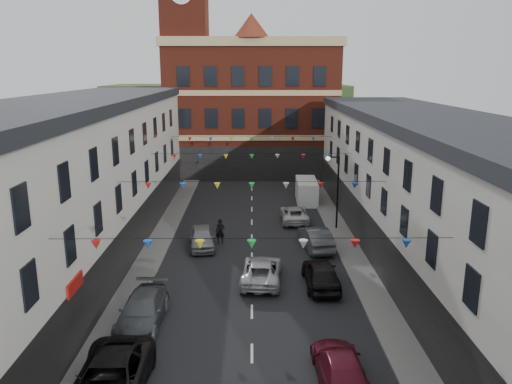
{
  "coord_description": "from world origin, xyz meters",
  "views": [
    {
      "loc": [
        0.01,
        -24.21,
        12.52
      ],
      "look_at": [
        0.29,
        8.44,
        4.49
      ],
      "focal_mm": 35.0,
      "sensor_mm": 36.0,
      "label": 1
    }
  ],
  "objects_px": {
    "street_lamp": "(335,182)",
    "car_left_d": "(143,310)",
    "car_left_e": "(202,238)",
    "car_right_c": "(340,367)",
    "car_left_c": "(110,381)",
    "car_right_d": "(321,274)",
    "car_right_e": "(316,238)",
    "car_right_f": "(294,214)",
    "pedestrian": "(220,231)",
    "moving_car": "(262,270)",
    "white_van": "(306,191)"
  },
  "relations": [
    {
      "from": "street_lamp",
      "to": "car_left_d",
      "type": "xyz_separation_m",
      "value": [
        -12.05,
        -15.26,
        -3.16
      ]
    },
    {
      "from": "car_left_e",
      "to": "car_right_c",
      "type": "relative_size",
      "value": 0.91
    },
    {
      "from": "car_left_c",
      "to": "car_right_d",
      "type": "relative_size",
      "value": 1.25
    },
    {
      "from": "car_left_d",
      "to": "car_right_e",
      "type": "xyz_separation_m",
      "value": [
        10.08,
        10.89,
        0.03
      ]
    },
    {
      "from": "car_left_d",
      "to": "car_right_f",
      "type": "bearing_deg",
      "value": 63.42
    },
    {
      "from": "car_left_c",
      "to": "car_left_d",
      "type": "bearing_deg",
      "value": 89.04
    },
    {
      "from": "street_lamp",
      "to": "pedestrian",
      "type": "bearing_deg",
      "value": -159.8
    },
    {
      "from": "car_left_d",
      "to": "pedestrian",
      "type": "height_order",
      "value": "pedestrian"
    },
    {
      "from": "car_right_c",
      "to": "car_left_e",
      "type": "bearing_deg",
      "value": -67.4
    },
    {
      "from": "car_right_e",
      "to": "pedestrian",
      "type": "height_order",
      "value": "pedestrian"
    },
    {
      "from": "car_right_e",
      "to": "car_right_f",
      "type": "xyz_separation_m",
      "value": [
        -0.98,
        6.56,
        -0.12
      ]
    },
    {
      "from": "car_left_e",
      "to": "moving_car",
      "type": "xyz_separation_m",
      "value": [
        4.19,
        -6.0,
        -0.03
      ]
    },
    {
      "from": "moving_car",
      "to": "car_left_e",
      "type": "bearing_deg",
      "value": -50.22
    },
    {
      "from": "car_left_d",
      "to": "car_left_e",
      "type": "relative_size",
      "value": 1.2
    },
    {
      "from": "car_left_e",
      "to": "moving_car",
      "type": "bearing_deg",
      "value": -62.04
    },
    {
      "from": "street_lamp",
      "to": "white_van",
      "type": "relative_size",
      "value": 1.22
    },
    {
      "from": "car_right_c",
      "to": "moving_car",
      "type": "height_order",
      "value": "moving_car"
    },
    {
      "from": "car_right_e",
      "to": "pedestrian",
      "type": "distance_m",
      "value": 7.0
    },
    {
      "from": "moving_car",
      "to": "car_right_e",
      "type": "bearing_deg",
      "value": -120.16
    },
    {
      "from": "street_lamp",
      "to": "white_van",
      "type": "distance_m",
      "value": 9.16
    },
    {
      "from": "car_left_c",
      "to": "car_right_d",
      "type": "xyz_separation_m",
      "value": [
        9.59,
        10.35,
        -0.02
      ]
    },
    {
      "from": "street_lamp",
      "to": "car_right_c",
      "type": "bearing_deg",
      "value": -98.33
    },
    {
      "from": "car_left_e",
      "to": "car_right_f",
      "type": "distance_m",
      "value": 9.54
    },
    {
      "from": "street_lamp",
      "to": "car_right_e",
      "type": "xyz_separation_m",
      "value": [
        -1.97,
        -4.37,
        -3.12
      ]
    },
    {
      "from": "car_right_e",
      "to": "white_van",
      "type": "xyz_separation_m",
      "value": [
        0.72,
        12.99,
        0.3
      ]
    },
    {
      "from": "car_left_e",
      "to": "moving_car",
      "type": "relative_size",
      "value": 0.86
    },
    {
      "from": "car_right_c",
      "to": "pedestrian",
      "type": "relative_size",
      "value": 2.53
    },
    {
      "from": "car_right_d",
      "to": "car_right_f",
      "type": "distance_m",
      "value": 13.07
    },
    {
      "from": "car_right_f",
      "to": "car_right_e",
      "type": "bearing_deg",
      "value": 98.15
    },
    {
      "from": "car_right_e",
      "to": "pedestrian",
      "type": "bearing_deg",
      "value": -16.89
    },
    {
      "from": "white_van",
      "to": "pedestrian",
      "type": "distance_m",
      "value": 14.14
    },
    {
      "from": "car_left_d",
      "to": "car_right_d",
      "type": "bearing_deg",
      "value": 25.55
    },
    {
      "from": "car_left_e",
      "to": "white_van",
      "type": "xyz_separation_m",
      "value": [
        8.9,
        12.68,
        0.35
      ]
    },
    {
      "from": "car_right_f",
      "to": "pedestrian",
      "type": "height_order",
      "value": "pedestrian"
    },
    {
      "from": "car_left_c",
      "to": "car_right_c",
      "type": "xyz_separation_m",
      "value": [
        9.1,
        1.07,
        -0.13
      ]
    },
    {
      "from": "car_right_d",
      "to": "car_right_f",
      "type": "height_order",
      "value": "car_right_d"
    },
    {
      "from": "car_right_f",
      "to": "white_van",
      "type": "bearing_deg",
      "value": -105.2
    },
    {
      "from": "car_right_d",
      "to": "pedestrian",
      "type": "height_order",
      "value": "pedestrian"
    },
    {
      "from": "street_lamp",
      "to": "car_right_f",
      "type": "distance_m",
      "value": 4.9
    },
    {
      "from": "car_right_c",
      "to": "car_right_d",
      "type": "distance_m",
      "value": 9.29
    },
    {
      "from": "car_left_c",
      "to": "car_left_e",
      "type": "relative_size",
      "value": 1.37
    },
    {
      "from": "car_left_c",
      "to": "car_right_d",
      "type": "bearing_deg",
      "value": 46.23
    },
    {
      "from": "car_left_c",
      "to": "white_van",
      "type": "xyz_separation_m",
      "value": [
        10.8,
        29.85,
        0.26
      ]
    },
    {
      "from": "car_left_c",
      "to": "car_left_d",
      "type": "distance_m",
      "value": 5.96
    },
    {
      "from": "white_van",
      "to": "car_left_c",
      "type": "bearing_deg",
      "value": -108.07
    },
    {
      "from": "pedestrian",
      "to": "car_right_d",
      "type": "bearing_deg",
      "value": -40.87
    },
    {
      "from": "car_left_e",
      "to": "car_right_c",
      "type": "xyz_separation_m",
      "value": [
        7.2,
        -16.09,
        -0.04
      ]
    },
    {
      "from": "car_left_c",
      "to": "car_right_c",
      "type": "distance_m",
      "value": 9.16
    },
    {
      "from": "car_left_d",
      "to": "pedestrian",
      "type": "relative_size",
      "value": 2.74
    },
    {
      "from": "car_right_d",
      "to": "car_right_e",
      "type": "bearing_deg",
      "value": -95.37
    }
  ]
}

